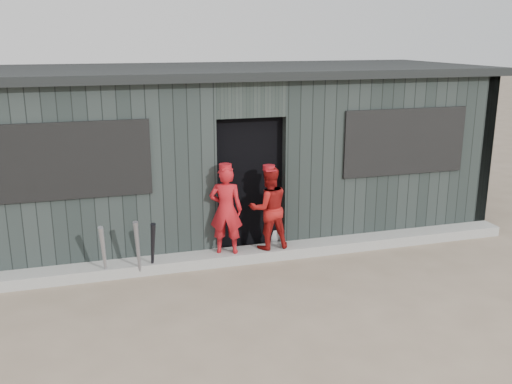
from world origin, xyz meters
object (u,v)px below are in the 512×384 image
object	(u,v)px
player_red_left	(226,210)
dugout	(227,149)
player_grey_back	(277,210)
bat_mid	(138,250)
bat_left	(104,253)
player_red_right	(269,208)
bat_right	(153,249)

from	to	relation	value
player_red_left	dugout	distance (m)	1.81
player_grey_back	bat_mid	bearing A→B (deg)	-3.19
bat_mid	dugout	world-z (taller)	dugout
bat_left	player_grey_back	xyz separation A→B (m)	(2.57, 0.70, 0.15)
bat_mid	player_red_left	size ratio (longest dim) A/B	0.67
player_red_right	dugout	xyz separation A→B (m)	(-0.20, 1.67, 0.54)
player_grey_back	dugout	world-z (taller)	dugout
player_red_right	player_grey_back	world-z (taller)	player_red_right
player_red_right	bat_left	bearing A→B (deg)	4.46
bat_left	bat_mid	bearing A→B (deg)	-2.27
bat_left	bat_right	bearing A→B (deg)	4.45
dugout	bat_mid	bearing A→B (deg)	-130.81
bat_left	player_red_right	bearing A→B (deg)	5.92
dugout	bat_right	bearing A→B (deg)	-128.26
bat_left	player_red_right	world-z (taller)	player_red_right
bat_left	bat_right	size ratio (longest dim) A/B	1.08
bat_right	player_grey_back	size ratio (longest dim) A/B	0.70
bat_mid	bat_left	bearing A→B (deg)	177.73
bat_right	player_red_right	xyz separation A→B (m)	(1.66, 0.19, 0.36)
bat_left	player_grey_back	size ratio (longest dim) A/B	0.75
bat_mid	player_red_right	xyz separation A→B (m)	(1.86, 0.25, 0.33)
player_red_left	player_grey_back	bearing A→B (deg)	-132.88
player_red_left	dugout	world-z (taller)	dugout
bat_right	player_grey_back	bearing A→B (deg)	18.41
bat_left	player_grey_back	bearing A→B (deg)	15.15
bat_right	player_grey_back	xyz separation A→B (m)	(1.94, 0.65, 0.17)
bat_left	bat_right	xyz separation A→B (m)	(0.63, 0.05, -0.02)
bat_left	player_red_left	world-z (taller)	player_red_left
bat_left	player_red_left	size ratio (longest dim) A/B	0.67
player_red_right	dugout	distance (m)	1.77
bat_right	player_red_right	world-z (taller)	player_red_right
bat_right	dugout	size ratio (longest dim) A/B	0.09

